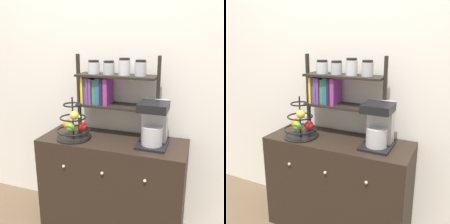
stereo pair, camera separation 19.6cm
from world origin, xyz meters
TOP-DOWN VIEW (x-y plane):
  - wall_back at (0.00, 0.48)m, footprint 7.00×0.05m
  - sideboard at (0.00, 0.22)m, footprint 1.15×0.45m
  - coffee_maker at (0.32, 0.24)m, footprint 0.22×0.26m
  - fruit_stand at (-0.29, 0.14)m, footprint 0.27×0.27m
  - shelf_hutch at (-0.07, 0.34)m, footprint 0.68×0.20m

SIDE VIEW (x-z plane):
  - sideboard at x=0.00m, z-range 0.00..0.80m
  - fruit_stand at x=-0.29m, z-range 0.74..1.08m
  - coffee_maker at x=0.32m, z-range 0.79..1.12m
  - shelf_hutch at x=-0.07m, z-range 0.88..1.52m
  - wall_back at x=0.00m, z-range 0.00..2.60m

